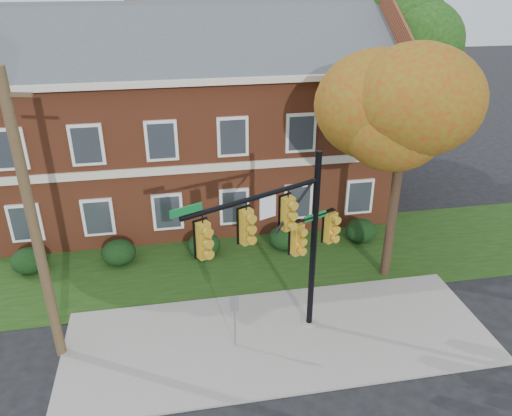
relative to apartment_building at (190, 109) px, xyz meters
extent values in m
plane|color=black|center=(2.00, -11.95, -4.99)|extent=(120.00, 120.00, 0.00)
cube|color=gray|center=(2.00, -10.95, -4.95)|extent=(14.00, 5.00, 0.08)
cube|color=#193811|center=(2.00, -5.95, -4.97)|extent=(30.00, 6.00, 0.04)
cube|color=brown|center=(0.00, 0.05, -1.49)|extent=(18.00, 8.00, 7.00)
cube|color=beige|center=(0.00, 0.05, 2.13)|extent=(18.80, 8.80, 0.24)
cube|color=beige|center=(0.00, -3.98, -1.49)|extent=(18.00, 0.12, 0.35)
ellipsoid|color=black|center=(-7.00, -5.25, -4.46)|extent=(1.40, 1.26, 1.05)
ellipsoid|color=black|center=(-3.50, -5.25, -4.46)|extent=(1.40, 1.26, 1.05)
ellipsoid|color=black|center=(0.00, -5.25, -4.46)|extent=(1.40, 1.26, 1.05)
ellipsoid|color=black|center=(3.50, -5.25, -4.46)|extent=(1.40, 1.26, 1.05)
ellipsoid|color=black|center=(7.00, -5.25, -4.46)|extent=(1.40, 1.26, 1.05)
cylinder|color=black|center=(7.00, -7.95, -2.11)|extent=(0.36, 0.36, 5.76)
ellipsoid|color=#AB290E|center=(7.00, -7.95, 1.49)|extent=(4.25, 4.25, 3.60)
ellipsoid|color=#AB290E|center=(7.62, -8.33, 2.09)|extent=(3.50, 3.50, 3.00)
cylinder|color=black|center=(11.00, 1.05, -1.47)|extent=(0.36, 0.36, 7.04)
ellipsoid|color=#10370F|center=(11.00, 1.05, 2.93)|extent=(5.95, 5.95, 5.04)
ellipsoid|color=#10370F|center=(11.88, 0.52, 3.53)|extent=(4.90, 4.90, 4.20)
cylinder|color=black|center=(1.00, 8.05, -1.15)|extent=(0.36, 0.36, 7.68)
ellipsoid|color=#B0340F|center=(1.00, 8.05, 3.65)|extent=(6.46, 6.46, 5.47)
ellipsoid|color=#B0340F|center=(1.95, 7.48, 4.25)|extent=(5.32, 5.32, 4.56)
cylinder|color=gray|center=(3.15, -10.47, -4.91)|extent=(0.51, 0.51, 0.14)
cylinder|color=black|center=(3.15, -10.47, -1.82)|extent=(0.26, 0.26, 6.34)
cylinder|color=black|center=(1.09, -11.39, 0.44)|extent=(4.19, 1.98, 0.14)
cylinder|color=black|center=(3.15, -10.47, -0.78)|extent=(1.52, 0.73, 0.07)
cube|color=#AE831B|center=(-0.40, -12.06, -0.37)|extent=(0.47, 0.41, 1.05)
cube|color=#AE831B|center=(0.84, -11.51, -0.37)|extent=(0.47, 0.41, 1.05)
cube|color=#AE831B|center=(2.16, -10.91, -0.37)|extent=(0.47, 0.41, 1.05)
cube|color=silver|center=(1.50, -11.21, 0.04)|extent=(0.51, 0.25, 0.68)
cube|color=#0D662A|center=(-0.81, -12.24, 0.64)|extent=(0.84, 0.40, 0.22)
cube|color=#AE831B|center=(2.53, -10.75, -1.37)|extent=(0.47, 0.41, 1.05)
cube|color=#AE831B|center=(3.77, -10.19, -1.37)|extent=(0.47, 0.41, 1.05)
cube|color=#0D662A|center=(3.15, -10.47, -0.78)|extent=(0.80, 0.38, 0.21)
cylinder|color=#4C3B23|center=(-5.00, -10.41, -0.48)|extent=(0.36, 0.36, 9.01)
cube|color=#4C3B23|center=(-5.00, -10.41, 3.32)|extent=(1.39, 0.42, 0.10)
cylinder|color=slate|center=(0.50, -11.11, -3.99)|extent=(0.06, 0.06, 2.00)
cube|color=slate|center=(0.50, -11.11, -3.26)|extent=(0.29, 0.08, 0.56)
camera|label=1|loc=(-1.09, -23.60, 6.20)|focal=35.00mm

